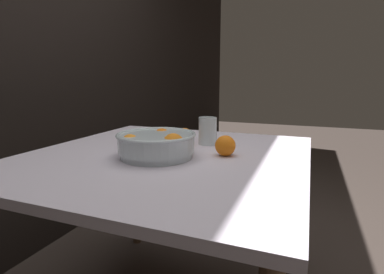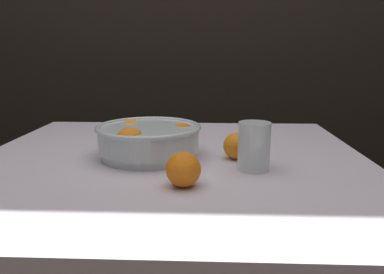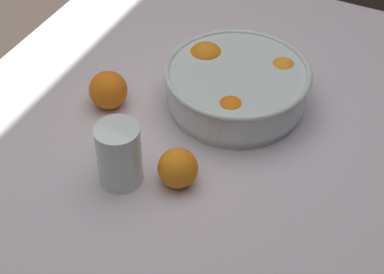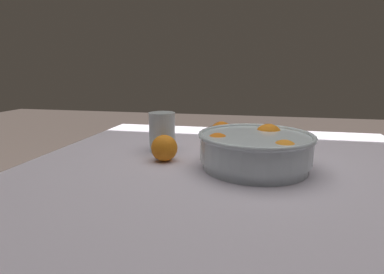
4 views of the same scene
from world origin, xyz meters
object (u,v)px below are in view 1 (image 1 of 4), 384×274
at_px(fruit_bowl, 157,144).
at_px(orange_loose_near_bowl, 225,146).
at_px(juice_glass, 208,132).
at_px(orange_loose_front, 184,136).

xyz_separation_m(fruit_bowl, orange_loose_near_bowl, (0.11, -0.23, -0.01)).
xyz_separation_m(juice_glass, orange_loose_front, (-0.04, 0.10, -0.02)).
relative_size(fruit_bowl, juice_glass, 2.42).
bearing_deg(fruit_bowl, orange_loose_near_bowl, -63.94).
bearing_deg(orange_loose_near_bowl, juice_glass, 37.05).
bearing_deg(juice_glass, orange_loose_front, 110.56).
bearing_deg(orange_loose_front, juice_glass, -69.44).
distance_m(juice_glass, orange_loose_front, 0.10).
height_order(fruit_bowl, juice_glass, juice_glass).
distance_m(juice_glass, orange_loose_near_bowl, 0.21).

